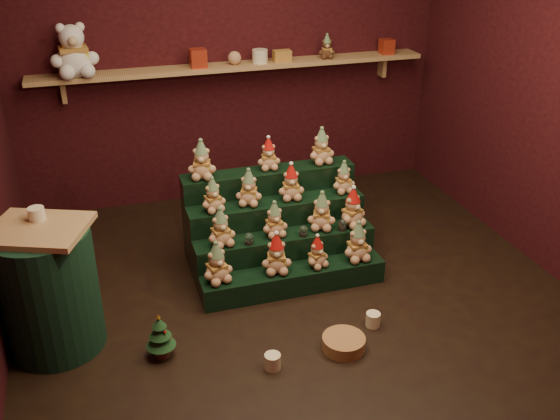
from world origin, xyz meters
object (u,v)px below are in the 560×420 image
object	(u,v)px
snow_globe_b	(303,231)
mug_right	(373,319)
mini_christmas_tree	(160,336)
wicker_basket	(344,343)
brown_bear	(327,47)
riser_tier_front	(294,279)
mug_left	(273,362)
snow_globe_c	(343,224)
side_table	(49,289)
snow_globe_a	(249,239)
white_bear	(72,43)

from	to	relation	value
snow_globe_b	mug_right	distance (m)	0.86
mini_christmas_tree	wicker_basket	size ratio (longest dim) A/B	1.15
brown_bear	wicker_basket	bearing A→B (deg)	-96.83
mini_christmas_tree	riser_tier_front	bearing A→B (deg)	24.29
snow_globe_b	wicker_basket	xyz separation A→B (m)	(-0.03, -0.92, -0.36)
riser_tier_front	snow_globe_b	world-z (taller)	snow_globe_b
brown_bear	mug_left	bearing A→B (deg)	-106.29
snow_globe_c	mug_right	bearing A→B (deg)	-94.81
side_table	snow_globe_b	bearing A→B (deg)	31.96
side_table	mug_right	world-z (taller)	side_table
snow_globe_b	riser_tier_front	bearing A→B (deg)	-128.54
riser_tier_front	mug_right	size ratio (longest dim) A/B	14.00
snow_globe_c	brown_bear	distance (m)	1.90
snow_globe_a	white_bear	xyz separation A→B (m)	(-1.07, 1.54, 1.19)
riser_tier_front	snow_globe_a	size ratio (longest dim) A/B	15.78
side_table	mini_christmas_tree	bearing A→B (deg)	-4.91
snow_globe_b	mini_christmas_tree	size ratio (longest dim) A/B	0.26
side_table	mini_christmas_tree	size ratio (longest dim) A/B	2.70
riser_tier_front	white_bear	bearing A→B (deg)	128.71
mini_christmas_tree	snow_globe_a	bearing A→B (deg)	40.03
snow_globe_b	wicker_basket	bearing A→B (deg)	-91.95
snow_globe_c	snow_globe_b	bearing A→B (deg)	180.00
mug_right	wicker_basket	xyz separation A→B (m)	(-0.29, -0.17, -0.01)
brown_bear	riser_tier_front	bearing A→B (deg)	-106.45
mini_christmas_tree	white_bear	bearing A→B (deg)	98.16
mug_left	mug_right	xyz separation A→B (m)	(0.79, 0.22, -0.00)
side_table	brown_bear	xyz separation A→B (m)	(2.56, 1.85, 0.99)
wicker_basket	riser_tier_front	bearing A→B (deg)	97.27
side_table	mini_christmas_tree	world-z (taller)	side_table
mug_right	snow_globe_b	bearing A→B (deg)	109.08
side_table	mug_left	distance (m)	1.49
snow_globe_b	brown_bear	bearing A→B (deg)	64.15
snow_globe_b	brown_bear	size ratio (longest dim) A/B	0.39
white_bear	mug_right	bearing A→B (deg)	-58.08
riser_tier_front	wicker_basket	size ratio (longest dim) A/B	4.93
snow_globe_c	brown_bear	xyz separation A→B (m)	(0.43, 1.54, 1.02)
snow_globe_c	mini_christmas_tree	distance (m)	1.65
mug_left	mini_christmas_tree	bearing A→B (deg)	153.34
riser_tier_front	snow_globe_b	bearing A→B (deg)	51.46
side_table	mug_right	size ratio (longest dim) A/B	8.79
mug_right	wicker_basket	bearing A→B (deg)	-149.40
snow_globe_c	snow_globe_a	bearing A→B (deg)	180.00
side_table	brown_bear	size ratio (longest dim) A/B	4.04
white_bear	brown_bear	world-z (taller)	white_bear
riser_tier_front	mini_christmas_tree	world-z (taller)	mini_christmas_tree
snow_globe_c	brown_bear	bearing A→B (deg)	74.52
white_bear	mini_christmas_tree	bearing A→B (deg)	-87.33
snow_globe_a	mug_left	distance (m)	1.03
snow_globe_a	mini_christmas_tree	xyz separation A→B (m)	(-0.76, -0.63, -0.25)
white_bear	brown_bear	distance (m)	2.25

